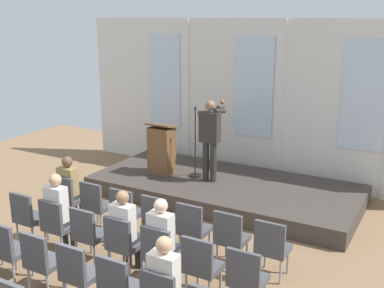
{
  "coord_description": "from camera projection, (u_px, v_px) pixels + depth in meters",
  "views": [
    {
      "loc": [
        4.01,
        -4.01,
        3.79
      ],
      "look_at": [
        -0.09,
        3.37,
        1.47
      ],
      "focal_mm": 44.11,
      "sensor_mm": 36.0,
      "label": 1
    }
  ],
  "objects": [
    {
      "name": "chair_r2_c3",
      "position": [
        78.0,
        271.0,
        6.2
      ],
      "size": [
        0.46,
        0.44,
        0.94
      ],
      "color": "#99999E",
      "rests_on": "ground"
    },
    {
      "name": "chair_r1_c2",
      "position": [
        88.0,
        232.0,
        7.32
      ],
      "size": [
        0.46,
        0.44,
        0.94
      ],
      "color": "#99999E",
      "rests_on": "ground"
    },
    {
      "name": "chair_r1_c1",
      "position": [
        57.0,
        223.0,
        7.64
      ],
      "size": [
        0.46,
        0.44,
        0.94
      ],
      "color": "#99999E",
      "rests_on": "ground"
    },
    {
      "name": "chair_r2_c2",
      "position": [
        41.0,
        259.0,
        6.51
      ],
      "size": [
        0.46,
        0.44,
        0.94
      ],
      "color": "#99999E",
      "rests_on": "ground"
    },
    {
      "name": "speaker",
      "position": [
        210.0,
        135.0,
        9.86
      ],
      "size": [
        0.52,
        0.69,
        1.74
      ],
      "color": "#332D28",
      "rests_on": "stage_platform"
    },
    {
      "name": "rear_partition",
      "position": [
        255.0,
        100.0,
        10.96
      ],
      "size": [
        9.14,
        0.14,
        3.73
      ],
      "color": "silver",
      "rests_on": "ground"
    },
    {
      "name": "chair_r0_c6",
      "position": [
        272.0,
        245.0,
        6.89
      ],
      "size": [
        0.46,
        0.44,
        0.94
      ],
      "color": "#99999E",
      "rests_on": "ground"
    },
    {
      "name": "chair_r0_c5",
      "position": [
        230.0,
        235.0,
        7.2
      ],
      "size": [
        0.46,
        0.44,
        0.94
      ],
      "color": "#99999E",
      "rests_on": "ground"
    },
    {
      "name": "mic_stand",
      "position": [
        195.0,
        161.0,
        10.31
      ],
      "size": [
        0.28,
        0.28,
        1.55
      ],
      "color": "black",
      "rests_on": "stage_platform"
    },
    {
      "name": "chair_r1_c6",
      "position": [
        246.0,
        276.0,
        6.08
      ],
      "size": [
        0.46,
        0.44,
        0.94
      ],
      "color": "#99999E",
      "rests_on": "ground"
    },
    {
      "name": "audience_r1_c4",
      "position": [
        163.0,
        237.0,
        6.72
      ],
      "size": [
        0.36,
        0.39,
        1.32
      ],
      "color": "#2D2D33",
      "rests_on": "ground"
    },
    {
      "name": "chair_r0_c0",
      "position": [
        68.0,
        196.0,
        8.76
      ],
      "size": [
        0.46,
        0.44,
        0.94
      ],
      "color": "#99999E",
      "rests_on": "ground"
    },
    {
      "name": "stage_platform",
      "position": [
        224.0,
        189.0,
        10.11
      ],
      "size": [
        5.61,
        2.54,
        0.36
      ],
      "primitive_type": "cube",
      "color": "#3F3833",
      "rests_on": "ground"
    },
    {
      "name": "chair_r1_c5",
      "position": [
        201.0,
        263.0,
        6.39
      ],
      "size": [
        0.46,
        0.44,
        0.94
      ],
      "color": "#99999E",
      "rests_on": "ground"
    },
    {
      "name": "audience_r1_c3",
      "position": [
        125.0,
        227.0,
        7.03
      ],
      "size": [
        0.36,
        0.39,
        1.32
      ],
      "color": "#2D2D33",
      "rests_on": "ground"
    },
    {
      "name": "lectern",
      "position": [
        162.0,
        149.0,
        10.45
      ],
      "size": [
        0.6,
        0.48,
        1.16
      ],
      "color": "brown",
      "rests_on": "stage_platform"
    },
    {
      "name": "chair_r0_c2",
      "position": [
        125.0,
        210.0,
        8.13
      ],
      "size": [
        0.46,
        0.44,
        0.94
      ],
      "color": "#99999E",
      "rests_on": "ground"
    },
    {
      "name": "chair_r2_c1",
      "position": [
        8.0,
        248.0,
        6.82
      ],
      "size": [
        0.46,
        0.44,
        0.94
      ],
      "color": "#99999E",
      "rests_on": "ground"
    },
    {
      "name": "chair_r1_c0",
      "position": [
        27.0,
        215.0,
        7.95
      ],
      "size": [
        0.46,
        0.44,
        0.94
      ],
      "color": "#99999E",
      "rests_on": "ground"
    },
    {
      "name": "audience_r0_c0",
      "position": [
        70.0,
        185.0,
        8.78
      ],
      "size": [
        0.36,
        0.39,
        1.29
      ],
      "color": "#2D2D33",
      "rests_on": "ground"
    },
    {
      "name": "chair_r0_c4",
      "position": [
        193.0,
        226.0,
        7.51
      ],
      "size": [
        0.46,
        0.44,
        0.94
      ],
      "color": "#99999E",
      "rests_on": "ground"
    },
    {
      "name": "audience_r2_c5",
      "position": [
        166.0,
        281.0,
        5.6
      ],
      "size": [
        0.36,
        0.39,
        1.33
      ],
      "color": "#2D2D33",
      "rests_on": "ground"
    },
    {
      "name": "chair_r1_c4",
      "position": [
        160.0,
        252.0,
        6.7
      ],
      "size": [
        0.46,
        0.44,
        0.94
      ],
      "color": "#99999E",
      "rests_on": "ground"
    },
    {
      "name": "audience_r1_c1",
      "position": [
        59.0,
        209.0,
        7.64
      ],
      "size": [
        0.36,
        0.39,
        1.36
      ],
      "color": "#2D2D33",
      "rests_on": "ground"
    },
    {
      "name": "chair_r0_c3",
      "position": [
        158.0,
        218.0,
        7.82
      ],
      "size": [
        0.46,
        0.44,
        0.94
      ],
      "color": "#99999E",
      "rests_on": "ground"
    },
    {
      "name": "chair_r2_c4",
      "position": [
        118.0,
        284.0,
        5.89
      ],
      "size": [
        0.46,
        0.44,
        0.94
      ],
      "color": "#99999E",
      "rests_on": "ground"
    },
    {
      "name": "chair_r1_c3",
      "position": [
        122.0,
        241.0,
        7.01
      ],
      "size": [
        0.46,
        0.44,
        0.94
      ],
      "color": "#99999E",
      "rests_on": "ground"
    },
    {
      "name": "chair_r0_c1",
      "position": [
        96.0,
        203.0,
        8.45
      ],
      "size": [
        0.46,
        0.44,
        0.94
      ],
      "color": "#99999E",
      "rests_on": "ground"
    }
  ]
}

